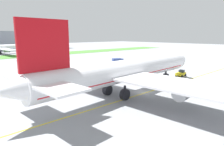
# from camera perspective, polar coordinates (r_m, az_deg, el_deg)

# --- Properties ---
(ground_plane) EXTENTS (600.00, 600.00, 0.00)m
(ground_plane) POSITION_cam_1_polar(r_m,az_deg,el_deg) (52.83, 8.72, -5.41)
(ground_plane) COLOR gray
(ground_plane) RESTS_ON ground
(apron_taxi_line) EXTENTS (280.00, 0.36, 0.01)m
(apron_taxi_line) POSITION_cam_1_polar(r_m,az_deg,el_deg) (52.42, 9.32, -5.55)
(apron_taxi_line) COLOR yellow
(apron_taxi_line) RESTS_ON ground
(grass_median_strip) EXTENTS (320.00, 24.00, 0.10)m
(grass_median_strip) POSITION_cam_1_polar(r_m,az_deg,el_deg) (152.26, -27.58, 4.02)
(grass_median_strip) COLOR #4C8438
(grass_median_strip) RESTS_ON ground
(airliner_foreground) EXTENTS (60.16, 97.29, 17.14)m
(airliner_foreground) POSITION_cam_1_polar(r_m,az_deg,el_deg) (49.09, 3.53, 0.44)
(airliner_foreground) COLOR white
(airliner_foreground) RESTS_ON ground
(pushback_tug) EXTENTS (5.99, 2.71, 2.27)m
(pushback_tug) POSITION_cam_1_polar(r_m,az_deg,el_deg) (76.08, 18.86, -0.11)
(pushback_tug) COLOR yellow
(pushback_tug) RESTS_ON ground
(ground_crew_wingwalker_starboard) EXTENTS (0.50, 0.44, 1.65)m
(ground_crew_wingwalker_starboard) POSITION_cam_1_polar(r_m,az_deg,el_deg) (56.79, 15.37, -3.49)
(ground_crew_wingwalker_starboard) COLOR black
(ground_crew_wingwalker_starboard) RESTS_ON ground
(service_truck_baggage_loader) EXTENTS (6.07, 4.12, 2.55)m
(service_truck_baggage_loader) POSITION_cam_1_polar(r_m,az_deg,el_deg) (105.75, 1.63, 3.57)
(service_truck_baggage_loader) COLOR #33478C
(service_truck_baggage_loader) RESTS_ON ground
(parked_airliner_far_right) EXTENTS (39.92, 62.40, 14.38)m
(parked_airliner_far_right) POSITION_cam_1_polar(r_m,az_deg,el_deg) (177.52, -28.71, 6.27)
(parked_airliner_far_right) COLOR white
(parked_airliner_far_right) RESTS_ON ground
(terminal_building) EXTENTS (100.65, 20.00, 18.00)m
(terminal_building) POSITION_cam_1_polar(r_m,az_deg,el_deg) (220.93, -25.07, 8.26)
(terminal_building) COLOR gray
(terminal_building) RESTS_ON ground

